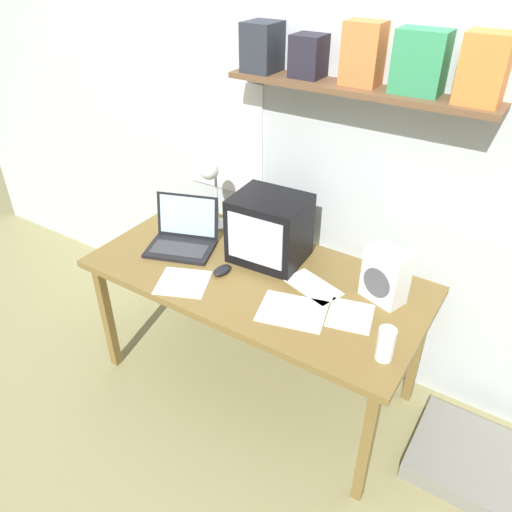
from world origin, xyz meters
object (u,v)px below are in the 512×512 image
at_px(space_heater, 386,276).
at_px(computer_mouse, 222,270).
at_px(corner_desk, 256,283).
at_px(printed_handout, 350,315).
at_px(loose_paper_near_laptop, 292,311).
at_px(crt_monitor, 269,229).
at_px(juice_glass, 385,345).
at_px(loose_paper_near_monitor, 313,287).
at_px(desk_lamp, 211,182).
at_px(open_notebook, 183,282).
at_px(floor_cushion, 465,457).
at_px(laptop, 184,234).

height_order(space_heater, computer_mouse, space_heater).
distance_m(corner_desk, printed_handout, 0.51).
bearing_deg(printed_handout, loose_paper_near_laptop, -154.07).
bearing_deg(crt_monitor, juice_glass, -29.56).
height_order(corner_desk, loose_paper_near_monitor, loose_paper_near_monitor).
bearing_deg(space_heater, computer_mouse, -143.81).
height_order(space_heater, loose_paper_near_monitor, space_heater).
height_order(desk_lamp, printed_handout, desk_lamp).
relative_size(computer_mouse, open_notebook, 0.37).
height_order(desk_lamp, computer_mouse, desk_lamp).
distance_m(desk_lamp, juice_glass, 1.23).
bearing_deg(desk_lamp, loose_paper_near_monitor, -19.99).
bearing_deg(floor_cushion, laptop, -177.44).
relative_size(space_heater, loose_paper_near_monitor, 0.84).
relative_size(crt_monitor, laptop, 0.91).
distance_m(desk_lamp, computer_mouse, 0.50).
height_order(corner_desk, open_notebook, open_notebook).
relative_size(computer_mouse, floor_cushion, 0.23).
height_order(crt_monitor, printed_handout, crt_monitor).
bearing_deg(loose_paper_near_monitor, computer_mouse, -161.71).
height_order(juice_glass, loose_paper_near_laptop, juice_glass).
bearing_deg(juice_glass, corner_desk, 164.05).
distance_m(desk_lamp, loose_paper_near_laptop, 0.85).
bearing_deg(loose_paper_near_laptop, space_heater, 45.63).
xyz_separation_m(space_heater, loose_paper_near_monitor, (-0.29, -0.09, -0.12)).
xyz_separation_m(laptop, loose_paper_near_laptop, (0.74, -0.17, -0.06)).
xyz_separation_m(corner_desk, loose_paper_near_monitor, (0.28, 0.05, 0.06)).
relative_size(juice_glass, computer_mouse, 1.28).
xyz_separation_m(corner_desk, printed_handout, (0.50, -0.04, 0.06)).
distance_m(space_heater, printed_handout, 0.23).
xyz_separation_m(computer_mouse, floor_cushion, (1.23, 0.17, -0.69)).
height_order(computer_mouse, open_notebook, computer_mouse).
bearing_deg(crt_monitor, corner_desk, -85.37).
xyz_separation_m(corner_desk, crt_monitor, (-0.02, 0.15, 0.22)).
height_order(open_notebook, loose_paper_near_monitor, same).
distance_m(space_heater, loose_paper_near_monitor, 0.33).
bearing_deg(loose_paper_near_monitor, open_notebook, -150.16).
distance_m(laptop, loose_paper_near_laptop, 0.76).
bearing_deg(desk_lamp, loose_paper_near_laptop, -34.16).
bearing_deg(loose_paper_near_monitor, desk_lamp, 165.94).
xyz_separation_m(computer_mouse, loose_paper_near_monitor, (0.41, 0.14, -0.01)).
height_order(corner_desk, desk_lamp, desk_lamp).
height_order(printed_handout, floor_cushion, printed_handout).
distance_m(corner_desk, desk_lamp, 0.59).
relative_size(laptop, printed_handout, 1.66).
relative_size(juice_glass, printed_handout, 0.58).
height_order(laptop, floor_cushion, laptop).
xyz_separation_m(crt_monitor, loose_paper_near_laptop, (0.31, -0.30, -0.16)).
height_order(space_heater, loose_paper_near_laptop, space_heater).
relative_size(juice_glass, space_heater, 0.57).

